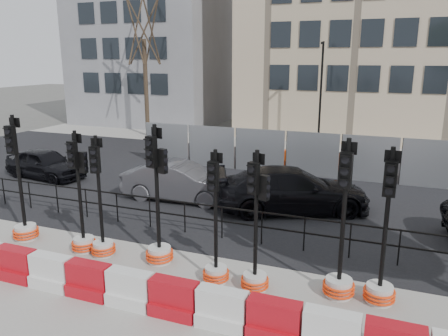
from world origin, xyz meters
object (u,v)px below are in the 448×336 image
at_px(traffic_signal_d, 159,232).
at_px(traffic_signal_h, 381,273).
at_px(car_a, 45,164).
at_px(car_c, 292,190).
at_px(traffic_signal_a, 23,215).

bearing_deg(traffic_signal_d, traffic_signal_h, 15.76).
distance_m(car_a, car_c, 11.00).
xyz_separation_m(traffic_signal_d, car_a, (-8.69, 5.39, -0.21)).
bearing_deg(car_c, car_a, 65.16).
xyz_separation_m(traffic_signal_h, car_a, (-14.05, 5.36, -0.06)).
bearing_deg(car_c, traffic_signal_d, 132.37).
xyz_separation_m(traffic_signal_a, traffic_signal_h, (9.72, 0.15, -0.04)).
distance_m(traffic_signal_d, car_a, 10.23).
bearing_deg(car_a, car_c, -84.28).
height_order(traffic_signal_h, car_a, traffic_signal_h).
distance_m(traffic_signal_h, car_a, 15.04).
height_order(traffic_signal_a, traffic_signal_h, traffic_signal_a).
distance_m(traffic_signal_d, traffic_signal_h, 5.36).
bearing_deg(traffic_signal_h, traffic_signal_d, -177.72).
relative_size(traffic_signal_d, car_c, 0.64).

